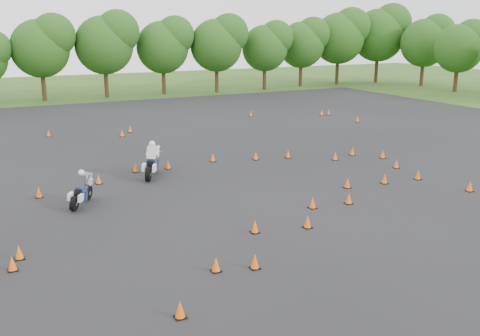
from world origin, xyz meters
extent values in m
plane|color=#2D5119|center=(0.00, 0.00, 0.00)|extent=(140.00, 140.00, 0.00)
plane|color=black|center=(0.00, 6.00, 0.01)|extent=(62.00, 62.00, 0.00)
cone|color=#FF5E0A|center=(-1.38, 9.56, 0.23)|extent=(0.26, 0.26, 0.45)
cone|color=#FF5E0A|center=(-3.05, 9.74, 0.23)|extent=(0.26, 0.26, 0.45)
cone|color=#FF5E0A|center=(15.87, 20.31, 0.23)|extent=(0.26, 0.26, 0.45)
cone|color=#FF5E0A|center=(7.54, 7.21, 0.23)|extent=(0.26, 0.26, 0.45)
cone|color=#FF5E0A|center=(5.46, 8.81, 0.23)|extent=(0.26, 0.26, 0.45)
cone|color=#FF5E0A|center=(10.18, 6.35, 0.23)|extent=(0.26, 0.26, 0.45)
cone|color=#FF5E0A|center=(-2.98, -2.90, 0.23)|extent=(0.26, 0.26, 0.45)
cone|color=#FF5E0A|center=(-4.12, -2.56, 0.23)|extent=(0.26, 0.26, 0.45)
cone|color=#FF5E0A|center=(9.40, -0.27, 0.23)|extent=(0.26, 0.26, 0.45)
cone|color=#FF5E0A|center=(4.82, 2.62, 0.23)|extent=(0.26, 0.26, 0.45)
cone|color=#FF5E0A|center=(-9.33, 1.07, 0.23)|extent=(0.26, 0.26, 0.45)
cone|color=#FF5E0A|center=(-9.59, 0.27, 0.23)|extent=(0.26, 0.26, 0.45)
cone|color=#FF5E0A|center=(-0.40, 20.32, 0.23)|extent=(0.26, 0.26, 0.45)
cone|color=#FF5E0A|center=(-6.02, -4.57, 0.23)|extent=(0.26, 0.26, 0.45)
cone|color=#FF5E0A|center=(-1.58, -0.32, 0.23)|extent=(0.26, 0.26, 0.45)
cone|color=#FF5E0A|center=(9.34, 4.36, 0.23)|extent=(0.26, 0.26, 0.45)
cone|color=#FF5E0A|center=(9.11, 7.70, 0.23)|extent=(0.26, 0.26, 0.45)
cone|color=#FF5E0A|center=(16.60, 20.33, 0.23)|extent=(0.26, 0.26, 0.45)
cone|color=#FF5E0A|center=(1.78, 0.98, 0.23)|extent=(0.26, 0.26, 0.45)
cone|color=#FF5E0A|center=(10.38, 22.57, 0.23)|extent=(0.26, 0.26, 0.45)
cone|color=#FF5E0A|center=(8.75, 2.23, 0.23)|extent=(0.26, 0.26, 0.45)
cone|color=#FF5E0A|center=(16.54, 16.47, 0.23)|extent=(0.26, 0.26, 0.45)
cone|color=#FF5E0A|center=(-5.21, 8.44, 0.23)|extent=(0.26, 0.26, 0.45)
cone|color=#FF5E0A|center=(3.45, 0.77, 0.23)|extent=(0.26, 0.26, 0.45)
cone|color=#FF5E0A|center=(6.83, 2.42, 0.23)|extent=(0.26, 0.26, 0.45)
cone|color=#FF5E0A|center=(-7.97, 7.51, 0.23)|extent=(0.26, 0.26, 0.45)
cone|color=#FF5E0A|center=(-1.30, 19.08, 0.23)|extent=(0.26, 0.26, 0.45)
cone|color=#FF5E0A|center=(-5.72, 21.31, 0.23)|extent=(0.26, 0.26, 0.45)
cone|color=#FF5E0A|center=(0.37, -0.77, 0.23)|extent=(0.26, 0.26, 0.45)
cone|color=#FF5E0A|center=(1.35, 9.98, 0.23)|extent=(0.26, 0.26, 0.45)
cone|color=#FF5E0A|center=(3.64, 9.26, 0.23)|extent=(0.26, 0.26, 0.45)
camera|label=1|loc=(-10.14, -16.08, 7.14)|focal=40.00mm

